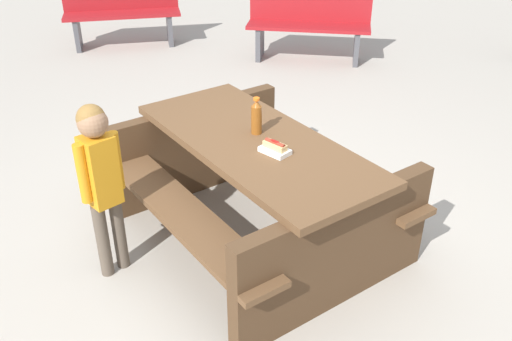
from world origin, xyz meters
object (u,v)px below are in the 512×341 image
Objects in this scene: hotdog_tray at (275,148)px; park_bench_near at (309,23)px; soda_bottle at (256,117)px; park_bench_mid at (122,11)px; picnic_table at (256,181)px; child_in_coat at (100,171)px.

park_bench_near is at bearing 123.85° from hotdog_tray.
soda_bottle is 0.17× the size of park_bench_mid.
soda_bottle is (-0.06, 0.07, 0.42)m from picnic_table.
hotdog_tray is 3.97m from park_bench_near.
picnic_table is 8.51× the size of soda_bottle.
hotdog_tray is at bearing -56.15° from park_bench_near.
hotdog_tray is at bearing -25.60° from park_bench_mid.
park_bench_mid is at bearing -151.71° from park_bench_near.
child_in_coat is at bearing -112.36° from soda_bottle.
child_in_coat reaches higher than soda_bottle.
park_bench_mid is (-4.40, 2.11, -0.33)m from hotdog_tray.
park_bench_mid is (-4.14, 1.98, -0.41)m from soda_bottle.
park_bench_near is at bearing 110.96° from child_in_coat.
child_in_coat is (-0.44, -0.85, 0.28)m from picnic_table.
child_in_coat is 0.78× the size of park_bench_mid.
hotdog_tray is 0.13× the size of park_bench_mid.
child_in_coat reaches higher than picnic_table.
picnic_table is 1.83× the size of child_in_coat.
child_in_coat is 0.77× the size of park_bench_near.
child_in_coat is at bearing -117.20° from picnic_table.
soda_bottle is at bearing 67.64° from child_in_coat.
soda_bottle is at bearing -58.39° from park_bench_near.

